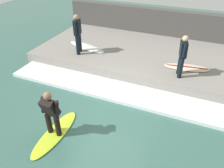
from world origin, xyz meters
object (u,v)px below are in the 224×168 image
object	(u,v)px
surfer_riding	(51,112)
surfer_waiting_far	(183,54)
surfer_waiting_near	(78,32)
surfboard_waiting_near	(87,47)
surfboard_riding	(55,133)
surfboard_waiting_far	(187,67)

from	to	relation	value
surfer_riding	surfer_waiting_far	size ratio (longest dim) A/B	0.92
surfer_riding	surfer_waiting_near	world-z (taller)	surfer_waiting_near
surfer_waiting_near	surfboard_waiting_near	size ratio (longest dim) A/B	0.78
surfboard_riding	surfer_waiting_near	bearing A→B (deg)	20.40
surfboard_riding	surfer_riding	distance (m)	0.81
surfboard_waiting_far	surfer_waiting_far	bearing A→B (deg)	162.61
surfer_riding	surfer_waiting_near	bearing A→B (deg)	20.40
surfer_riding	surfboard_waiting_near	world-z (taller)	surfer_riding
surfer_riding	surfer_waiting_far	distance (m)	4.77
surfer_riding	surfboard_waiting_near	xyz separation A→B (m)	(4.71, 1.49, -0.35)
surfboard_waiting_near	surfboard_waiting_far	xyz separation A→B (m)	(-0.20, -4.48, 0.00)
surfer_riding	surfer_waiting_far	bearing A→B (deg)	-35.92
surfer_riding	surfboard_waiting_near	size ratio (longest dim) A/B	0.66
surfer_waiting_far	surfboard_waiting_far	bearing A→B (deg)	-17.39
surfboard_riding	surfboard_waiting_near	size ratio (longest dim) A/B	0.92
surfer_riding	surfboard_waiting_far	distance (m)	5.43
surfer_riding	surfer_waiting_near	distance (m)	4.41
surfboard_riding	surfer_riding	bearing A→B (deg)	90.00
surfboard_riding	surfer_riding	world-z (taller)	surfer_riding
surfer_waiting_near	surfboard_waiting_near	bearing A→B (deg)	-3.19
surfer_waiting_near	surfboard_waiting_near	world-z (taller)	surfer_waiting_near
surfer_waiting_far	surfboard_riding	bearing A→B (deg)	144.08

